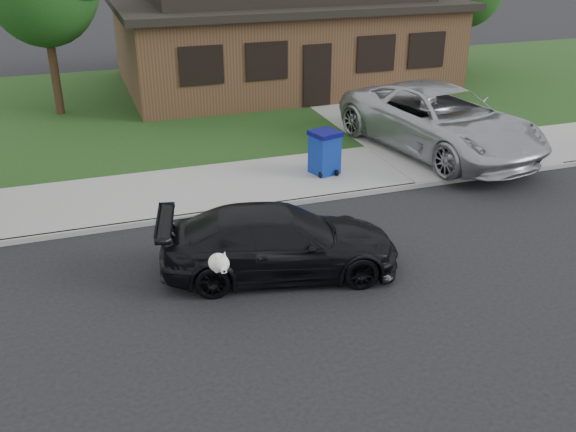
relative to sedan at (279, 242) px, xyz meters
name	(u,v)px	position (x,y,z in m)	size (l,w,h in m)	color
ground	(330,280)	(0.79, -0.60, -0.65)	(120.00, 120.00, 0.00)	black
sidewalk	(255,182)	(0.79, 4.40, -0.59)	(60.00, 3.00, 0.12)	gray
curb	(273,205)	(0.79, 2.90, -0.59)	(60.00, 0.12, 0.12)	gray
lawn	(192,104)	(0.79, 12.40, -0.58)	(60.00, 13.00, 0.13)	#193814
driveway	(380,110)	(6.79, 9.40, -0.58)	(4.50, 13.00, 0.14)	gray
sedan	(279,242)	(0.00, 0.00, 0.00)	(4.73, 2.71, 1.29)	black
minivan	(440,120)	(6.34, 4.88, 0.38)	(2.94, 6.37, 1.77)	#ADAFB4
recycling_bin	(325,152)	(2.65, 4.32, 0.04)	(0.83, 0.83, 1.12)	navy
house	(280,31)	(4.79, 14.39, 1.49)	(12.60, 8.60, 4.65)	#422B1C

